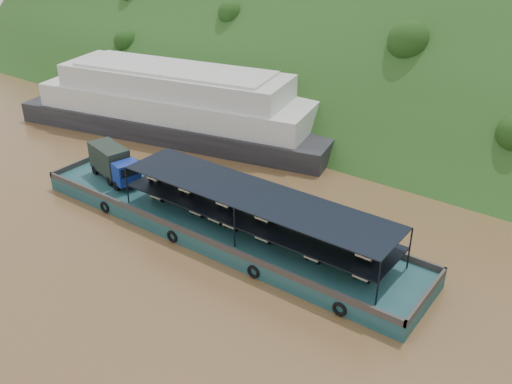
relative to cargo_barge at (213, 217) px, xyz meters
The scene contains 4 objects.
ground 4.74m from the cargo_barge, ahead, with size 160.00×160.00×0.00m, color brown.
hillside 35.75m from the cargo_barge, 82.62° to the left, with size 140.00×28.00×28.00m, color #1F3B15.
cargo_barge is the anchor object (origin of this frame).
passenger_ferry 22.30m from the cargo_barge, 140.60° to the left, with size 38.70×17.09×7.61m.
Camera 1 is at (22.03, -29.84, 24.77)m, focal length 40.00 mm.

